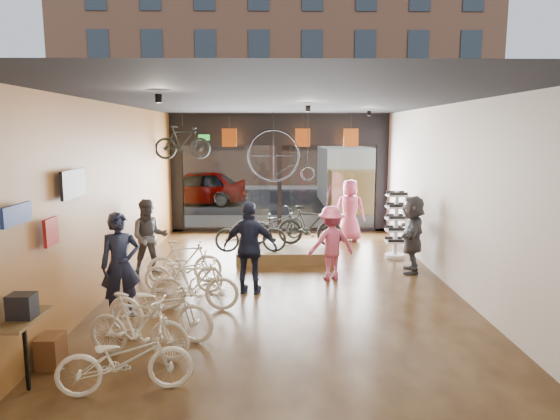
{
  "coord_description": "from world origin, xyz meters",
  "views": [
    {
      "loc": [
        -0.19,
        -10.15,
        3.21
      ],
      "look_at": [
        -0.04,
        1.4,
        1.41
      ],
      "focal_mm": 32.0,
      "sensor_mm": 36.0,
      "label": 1
    }
  ],
  "objects_px": {
    "floor_bike_1": "(138,326)",
    "floor_bike_2": "(160,309)",
    "penny_farthing": "(284,157)",
    "floor_bike_4": "(184,272)",
    "customer_3": "(331,243)",
    "customer_5": "(412,234)",
    "display_bike_mid": "(310,226)",
    "display_bike_right": "(278,224)",
    "floor_bike_5": "(185,262)",
    "floor_bike_0": "(125,359)",
    "floor_bike_3": "(195,284)",
    "customer_0": "(120,265)",
    "display_platform": "(285,252)",
    "street_car": "(195,187)",
    "hung_bike": "(183,142)",
    "display_bike_left": "(251,234)",
    "customer_4": "(350,210)",
    "box_truck": "(349,178)",
    "sunglasses_rack": "(396,224)",
    "customer_1": "(149,237)",
    "customer_2": "(250,248)"
  },
  "relations": [
    {
      "from": "floor_bike_1",
      "to": "floor_bike_2",
      "type": "xyz_separation_m",
      "value": [
        0.15,
        0.7,
        0.0
      ]
    },
    {
      "from": "penny_farthing",
      "to": "floor_bike_4",
      "type": "bearing_deg",
      "value": -114.65
    },
    {
      "from": "customer_3",
      "to": "penny_farthing",
      "type": "relative_size",
      "value": 0.86
    },
    {
      "from": "floor_bike_4",
      "to": "customer_5",
      "type": "xyz_separation_m",
      "value": [
        5.01,
        1.44,
        0.47
      ]
    },
    {
      "from": "display_bike_mid",
      "to": "display_bike_right",
      "type": "distance_m",
      "value": 1.01
    },
    {
      "from": "floor_bike_2",
      "to": "floor_bike_5",
      "type": "height_order",
      "value": "floor_bike_2"
    },
    {
      "from": "floor_bike_0",
      "to": "floor_bike_3",
      "type": "distance_m",
      "value": 2.94
    },
    {
      "from": "floor_bike_3",
      "to": "penny_farthing",
      "type": "distance_m",
      "value": 6.28
    },
    {
      "from": "floor_bike_4",
      "to": "customer_0",
      "type": "relative_size",
      "value": 0.86
    },
    {
      "from": "floor_bike_3",
      "to": "display_platform",
      "type": "xyz_separation_m",
      "value": [
        1.72,
        3.84,
        -0.33
      ]
    },
    {
      "from": "floor_bike_1",
      "to": "display_platform",
      "type": "height_order",
      "value": "floor_bike_1"
    },
    {
      "from": "floor_bike_1",
      "to": "display_bike_right",
      "type": "distance_m",
      "value": 6.75
    },
    {
      "from": "display_platform",
      "to": "penny_farthing",
      "type": "height_order",
      "value": "penny_farthing"
    },
    {
      "from": "street_car",
      "to": "display_platform",
      "type": "distance_m",
      "value": 10.31
    },
    {
      "from": "street_car",
      "to": "customer_5",
      "type": "bearing_deg",
      "value": 31.39
    },
    {
      "from": "display_platform",
      "to": "hung_bike",
      "type": "relative_size",
      "value": 1.52
    },
    {
      "from": "display_bike_left",
      "to": "customer_4",
      "type": "relative_size",
      "value": 0.95
    },
    {
      "from": "box_truck",
      "to": "floor_bike_2",
      "type": "distance_m",
      "value": 14.57
    },
    {
      "from": "display_platform",
      "to": "customer_5",
      "type": "height_order",
      "value": "customer_5"
    },
    {
      "from": "display_bike_right",
      "to": "customer_0",
      "type": "bearing_deg",
      "value": 115.04
    },
    {
      "from": "display_platform",
      "to": "display_bike_mid",
      "type": "height_order",
      "value": "display_bike_mid"
    },
    {
      "from": "floor_bike_1",
      "to": "customer_5",
      "type": "xyz_separation_m",
      "value": [
        5.13,
        4.42,
        0.42
      ]
    },
    {
      "from": "display_bike_right",
      "to": "customer_0",
      "type": "distance_m",
      "value": 5.52
    },
    {
      "from": "sunglasses_rack",
      "to": "customer_0",
      "type": "bearing_deg",
      "value": -163.4
    },
    {
      "from": "customer_0",
      "to": "customer_3",
      "type": "bearing_deg",
      "value": 6.21
    },
    {
      "from": "customer_3",
      "to": "customer_5",
      "type": "relative_size",
      "value": 0.91
    },
    {
      "from": "customer_4",
      "to": "floor_bike_2",
      "type": "bearing_deg",
      "value": 73.08
    },
    {
      "from": "floor_bike_5",
      "to": "customer_4",
      "type": "bearing_deg",
      "value": -51.32
    },
    {
      "from": "display_platform",
      "to": "display_bike_left",
      "type": "height_order",
      "value": "display_bike_left"
    },
    {
      "from": "customer_0",
      "to": "customer_1",
      "type": "bearing_deg",
      "value": 70.05
    },
    {
      "from": "hung_bike",
      "to": "display_bike_right",
      "type": "bearing_deg",
      "value": -129.97
    },
    {
      "from": "customer_3",
      "to": "hung_bike",
      "type": "xyz_separation_m",
      "value": [
        -3.84,
        3.71,
        2.11
      ]
    },
    {
      "from": "floor_bike_0",
      "to": "display_bike_right",
      "type": "xyz_separation_m",
      "value": [
        1.95,
        7.39,
        0.32
      ]
    },
    {
      "from": "customer_3",
      "to": "sunglasses_rack",
      "type": "height_order",
      "value": "sunglasses_rack"
    },
    {
      "from": "floor_bike_0",
      "to": "floor_bike_1",
      "type": "relative_size",
      "value": 1.04
    },
    {
      "from": "customer_0",
      "to": "customer_1",
      "type": "relative_size",
      "value": 1.07
    },
    {
      "from": "floor_bike_3",
      "to": "sunglasses_rack",
      "type": "relative_size",
      "value": 0.92
    },
    {
      "from": "customer_3",
      "to": "sunglasses_rack",
      "type": "distance_m",
      "value": 2.69
    },
    {
      "from": "floor_bike_2",
      "to": "floor_bike_3",
      "type": "height_order",
      "value": "floor_bike_3"
    },
    {
      "from": "floor_bike_3",
      "to": "display_platform",
      "type": "bearing_deg",
      "value": -22.67
    },
    {
      "from": "floor_bike_5",
      "to": "customer_5",
      "type": "relative_size",
      "value": 0.89
    },
    {
      "from": "hung_bike",
      "to": "penny_farthing",
      "type": "bearing_deg",
      "value": -105.74
    },
    {
      "from": "sunglasses_rack",
      "to": "box_truck",
      "type": "bearing_deg",
      "value": 70.8
    },
    {
      "from": "customer_2",
      "to": "customer_4",
      "type": "bearing_deg",
      "value": -109.63
    },
    {
      "from": "street_car",
      "to": "customer_3",
      "type": "distance_m",
      "value": 12.45
    },
    {
      "from": "customer_2",
      "to": "hung_bike",
      "type": "relative_size",
      "value": 1.18
    },
    {
      "from": "customer_0",
      "to": "customer_5",
      "type": "relative_size",
      "value": 1.04
    },
    {
      "from": "customer_4",
      "to": "customer_5",
      "type": "relative_size",
      "value": 1.03
    },
    {
      "from": "customer_5",
      "to": "floor_bike_5",
      "type": "bearing_deg",
      "value": -66.15
    },
    {
      "from": "sunglasses_rack",
      "to": "penny_farthing",
      "type": "distance_m",
      "value": 3.76
    }
  ]
}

